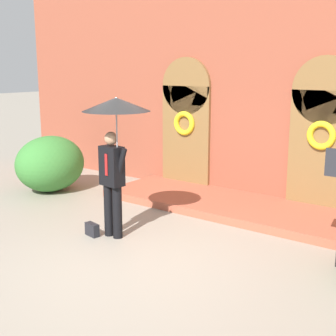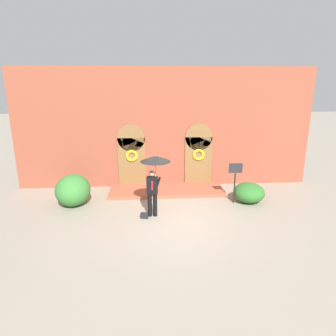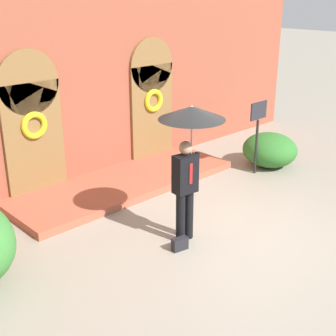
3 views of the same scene
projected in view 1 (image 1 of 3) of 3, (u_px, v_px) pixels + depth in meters
The scene contains 5 objects.
ground_plane at pixel (124, 255), 7.20m from camera, with size 80.00×80.00×0.00m, color gray.
building_facade at pixel (255, 74), 9.86m from camera, with size 14.00×2.30×5.60m.
person_with_umbrella at pixel (115, 125), 7.52m from camera, with size 1.10×1.10×2.36m.
handbag at pixel (92, 230), 7.99m from camera, with size 0.28×0.12×0.22m, color black.
shrub_left at pixel (50, 164), 10.78m from camera, with size 1.40×1.66×1.28m, color #387A33.
Camera 1 is at (4.61, -4.97, 2.84)m, focal length 50.00 mm.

